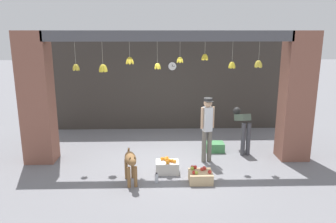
# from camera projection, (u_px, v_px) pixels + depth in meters

# --- Properties ---
(ground_plane) EXTENTS (60.00, 60.00, 0.00)m
(ground_plane) POSITION_uv_depth(u_px,v_px,m) (169.00, 163.00, 7.92)
(ground_plane) COLOR slate
(shop_back_wall) EXTENTS (7.53, 0.12, 3.13)m
(shop_back_wall) POSITION_uv_depth(u_px,v_px,m) (166.00, 81.00, 10.44)
(shop_back_wall) COLOR #38332D
(shop_back_wall) RESTS_ON ground_plane
(shop_pillar_left) EXTENTS (0.70, 0.60, 3.13)m
(shop_pillar_left) POSITION_uv_depth(u_px,v_px,m) (37.00, 98.00, 7.75)
(shop_pillar_left) COLOR brown
(shop_pillar_left) RESTS_ON ground_plane
(shop_pillar_right) EXTENTS (0.70, 0.60, 3.13)m
(shop_pillar_right) POSITION_uv_depth(u_px,v_px,m) (297.00, 97.00, 7.92)
(shop_pillar_right) COLOR brown
(shop_pillar_right) RESTS_ON ground_plane
(storefront_awning) EXTENTS (5.63, 0.30, 0.95)m
(storefront_awning) POSITION_uv_depth(u_px,v_px,m) (168.00, 38.00, 7.33)
(storefront_awning) COLOR #4C4C51
(dog) EXTENTS (0.35, 0.83, 0.71)m
(dog) POSITION_uv_depth(u_px,v_px,m) (131.00, 161.00, 6.78)
(dog) COLOR olive
(dog) RESTS_ON ground_plane
(shopkeeper) EXTENTS (0.34, 0.28, 1.59)m
(shopkeeper) POSITION_uv_depth(u_px,v_px,m) (207.00, 125.00, 7.83)
(shopkeeper) COLOR #6B665B
(shopkeeper) RESTS_ON ground_plane
(worker_stooping) EXTENTS (0.33, 0.85, 1.11)m
(worker_stooping) POSITION_uv_depth(u_px,v_px,m) (243.00, 125.00, 8.52)
(worker_stooping) COLOR #424247
(worker_stooping) RESTS_ON ground_plane
(fruit_crate_oranges) EXTENTS (0.51, 0.37, 0.34)m
(fruit_crate_oranges) POSITION_uv_depth(u_px,v_px,m) (167.00, 166.00, 7.37)
(fruit_crate_oranges) COLOR silver
(fruit_crate_oranges) RESTS_ON ground_plane
(fruit_crate_apples) EXTENTS (0.49, 0.44, 0.30)m
(fruit_crate_apples) POSITION_uv_depth(u_px,v_px,m) (200.00, 176.00, 6.93)
(fruit_crate_apples) COLOR tan
(fruit_crate_apples) RESTS_ON ground_plane
(produce_box_green) EXTENTS (0.48, 0.37, 0.24)m
(produce_box_green) POSITION_uv_depth(u_px,v_px,m) (215.00, 147.00, 8.71)
(produce_box_green) COLOR #42844C
(produce_box_green) RESTS_ON ground_plane
(water_bottle) EXTENTS (0.07, 0.07, 0.22)m
(water_bottle) POSITION_uv_depth(u_px,v_px,m) (157.00, 178.00, 6.89)
(water_bottle) COLOR silver
(water_bottle) RESTS_ON ground_plane
(wall_clock) EXTENTS (0.27, 0.03, 0.27)m
(wall_clock) POSITION_uv_depth(u_px,v_px,m) (172.00, 66.00, 10.26)
(wall_clock) COLOR black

